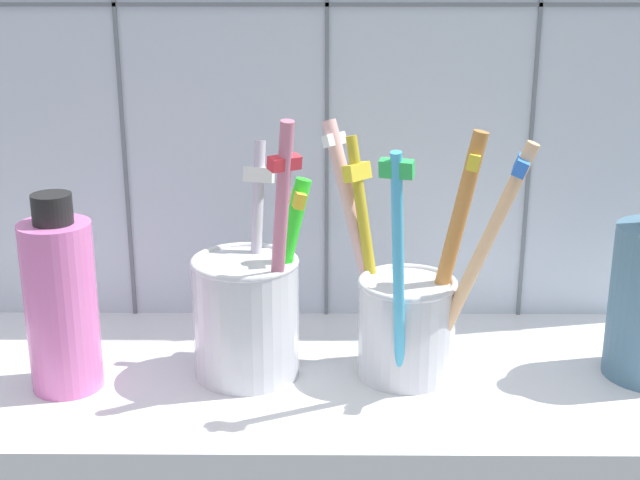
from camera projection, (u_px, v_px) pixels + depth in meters
The scene contains 5 objects.
counter_slab at pixel (320, 385), 65.62cm from camera, with size 64.00×22.00×2.00cm, color silver.
tile_wall_back at pixel (321, 64), 70.26cm from camera, with size 64.00×2.20×45.00cm.
toothbrush_cup_left at pixel (242, 311), 63.59cm from camera, with size 8.57×8.12×19.10cm.
toothbrush_cup_right at pixel (401, 312), 63.60cm from camera, with size 14.17×12.20×17.81cm.
soap_bottle at pixel (55, 302), 61.50cm from camera, with size 4.90×4.90×13.90cm.
Camera 1 is at (0.44, -59.00, 31.59)cm, focal length 50.87 mm.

